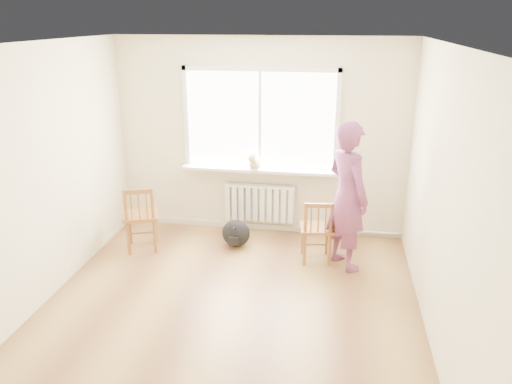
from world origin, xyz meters
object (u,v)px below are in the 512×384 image
at_px(chair_right, 317,231).
at_px(backpack, 236,233).
at_px(person, 347,196).
at_px(cat, 255,162).
at_px(chair_left, 141,218).

relative_size(chair_right, backpack, 2.21).
distance_m(person, backpack, 1.63).
bearing_deg(backpack, cat, 67.10).
height_order(chair_left, backpack, chair_left).
xyz_separation_m(chair_left, backpack, (1.20, 0.31, -0.26)).
bearing_deg(chair_left, person, 161.14).
xyz_separation_m(chair_right, cat, (-0.90, 0.71, 0.64)).
height_order(cat, backpack, cat).
distance_m(chair_right, person, 0.60).
bearing_deg(chair_right, backpack, -22.46).
bearing_deg(person, backpack, 41.81).
distance_m(chair_left, chair_right, 2.28).
xyz_separation_m(chair_right, backpack, (-1.08, 0.27, -0.23)).
bearing_deg(backpack, chair_right, -14.13).
xyz_separation_m(chair_left, person, (2.62, 0.00, 0.46)).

